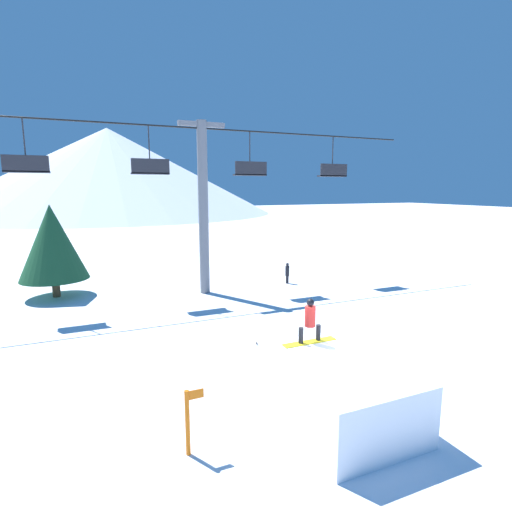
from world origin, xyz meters
TOP-DOWN VIEW (x-y plane):
  - ground_plane at (0.00, 0.00)m, footprint 220.00×220.00m
  - mountain_ridge at (0.00, 86.64)m, footprint 70.35×70.35m
  - snow_ramp at (-0.60, -0.62)m, footprint 2.60×3.85m
  - snowboarder at (-0.60, 0.68)m, footprint 1.54×0.29m
  - chairlift at (-0.20, 12.08)m, footprint 24.70×0.52m
  - pine_tree_near at (-7.49, 14.36)m, footprint 3.34×3.34m
  - trail_marker at (-4.26, -0.56)m, footprint 0.41×0.10m
  - distant_skier at (4.84, 12.21)m, footprint 0.24×0.24m

SIDE VIEW (x-z plane):
  - ground_plane at x=0.00m, z-range 0.00..0.00m
  - distant_skier at x=4.84m, z-range 0.05..1.28m
  - snow_ramp at x=-0.60m, z-range 0.00..1.45m
  - trail_marker at x=-4.26m, z-range 0.05..1.50m
  - snowboarder at x=-0.60m, z-range 1.42..2.64m
  - pine_tree_near at x=-7.49m, z-range 0.46..5.22m
  - chairlift at x=-0.20m, z-range 0.78..9.69m
  - mountain_ridge at x=0.00m, z-range 0.00..18.35m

